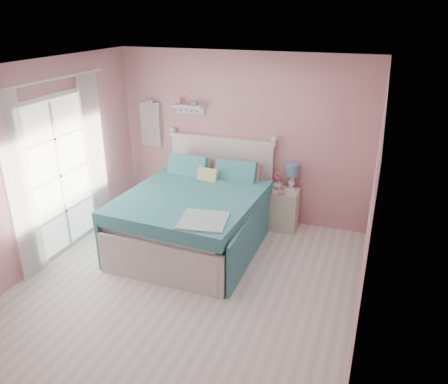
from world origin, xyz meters
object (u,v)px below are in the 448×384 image
Objects in this scene: nightstand at (283,209)px; teacup at (281,192)px; table_lamp at (292,171)px; bed at (196,216)px; vase at (277,184)px.

teacup is at bearing -95.21° from nightstand.
table_lamp is 4.00× the size of teacup.
bed reaches higher than nightstand.
bed is 1.60m from table_lamp.
table_lamp reaches higher than vase.
table_lamp is (1.15, 0.99, 0.48)m from bed.
vase is at bearing 118.27° from teacup.
bed is 14.52× the size of vase.
teacup reaches higher than nightstand.
bed is at bearing -139.33° from table_lamp.
nightstand is at bearing 42.66° from bed.
teacup is (-0.02, -0.17, 0.35)m from nightstand.
nightstand is 0.39m from teacup.
table_lamp is 2.59× the size of vase.
table_lamp is at bearing 51.40° from nightstand.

